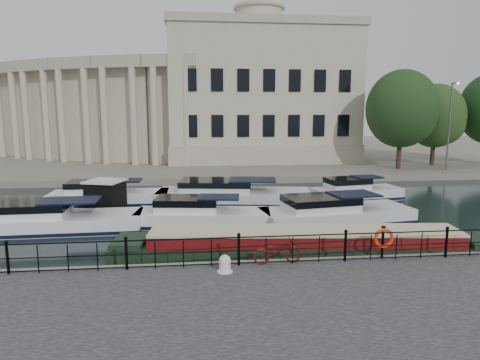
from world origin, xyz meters
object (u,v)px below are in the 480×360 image
at_px(mooring_bollard, 225,264).
at_px(bicycle, 277,251).
at_px(narrowboat, 304,248).
at_px(life_ring_post, 384,239).
at_px(harbour_hut, 106,199).

bearing_deg(mooring_bollard, bicycle, 17.89).
xyz_separation_m(mooring_bollard, narrowboat, (3.57, 2.76, -0.48)).
height_order(bicycle, life_ring_post, life_ring_post).
distance_m(life_ring_post, narrowboat, 3.39).
height_order(life_ring_post, harbour_hut, harbour_hut).
bearing_deg(narrowboat, life_ring_post, -33.88).
xyz_separation_m(mooring_bollard, harbour_hut, (-6.21, 11.06, 0.11)).
height_order(bicycle, mooring_bollard, bicycle).
height_order(bicycle, narrowboat, bicycle).
bearing_deg(harbour_hut, mooring_bollard, -42.80).
bearing_deg(life_ring_post, mooring_bollard, -173.51).
xyz_separation_m(bicycle, narrowboat, (1.58, 2.12, -0.66)).
xyz_separation_m(bicycle, harbour_hut, (-8.20, 10.42, -0.07)).
height_order(mooring_bollard, life_ring_post, life_ring_post).
relative_size(mooring_bollard, narrowboat, 0.04).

